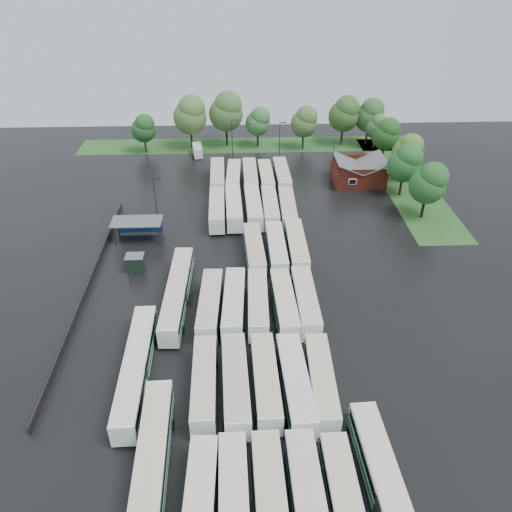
{
  "coord_description": "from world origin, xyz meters",
  "views": [
    {
      "loc": [
        -0.36,
        -50.4,
        43.29
      ],
      "look_at": [
        2.0,
        12.0,
        2.5
      ],
      "focal_mm": 35.0,
      "sensor_mm": 36.0,
      "label": 1
    }
  ],
  "objects_px": {
    "brick_building": "(358,174)",
    "artic_bus_west_a": "(151,471)",
    "minibus": "(197,150)",
    "artic_bus_east": "(389,499)"
  },
  "relations": [
    {
      "from": "artic_bus_west_a",
      "to": "artic_bus_east",
      "type": "relative_size",
      "value": 1.02
    },
    {
      "from": "brick_building",
      "to": "artic_bus_east",
      "type": "bearing_deg",
      "value": -99.78
    },
    {
      "from": "brick_building",
      "to": "minibus",
      "type": "relative_size",
      "value": 1.81
    },
    {
      "from": "artic_bus_east",
      "to": "minibus",
      "type": "bearing_deg",
      "value": 101.95
    },
    {
      "from": "brick_building",
      "to": "artic_bus_east",
      "type": "distance_m",
      "value": 69.97
    },
    {
      "from": "artic_bus_west_a",
      "to": "artic_bus_east",
      "type": "height_order",
      "value": "artic_bus_west_a"
    },
    {
      "from": "brick_building",
      "to": "artic_bus_west_a",
      "type": "height_order",
      "value": "brick_building"
    },
    {
      "from": "brick_building",
      "to": "artic_bus_west_a",
      "type": "bearing_deg",
      "value": -116.68
    },
    {
      "from": "brick_building",
      "to": "minibus",
      "type": "distance_m",
      "value": 37.18
    },
    {
      "from": "brick_building",
      "to": "artic_bus_west_a",
      "type": "distance_m",
      "value": 73.31
    }
  ]
}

